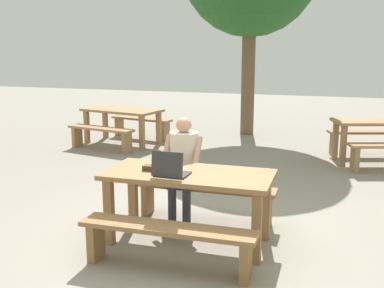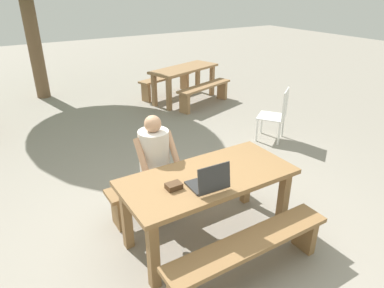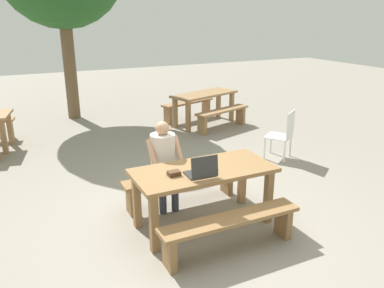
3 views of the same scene
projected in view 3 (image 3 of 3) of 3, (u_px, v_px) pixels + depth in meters
name	position (u px, v px, depth m)	size (l,w,h in m)	color
ground_plane	(203.00, 224.00, 5.05)	(30.00, 30.00, 0.00)	gray
picnic_table_front	(203.00, 178.00, 4.84)	(1.76, 0.82, 0.77)	olive
bench_near	(231.00, 226.00, 4.37)	(1.69, 0.30, 0.43)	olive
bench_far	(181.00, 182.00, 5.52)	(1.69, 0.30, 0.43)	olive
laptop	(202.00, 171.00, 4.56)	(0.35, 0.31, 0.27)	#2D2D2D
small_pouch	(174.00, 173.00, 4.59)	(0.14, 0.11, 0.06)	#4C331E
person_seated	(164.00, 159.00, 5.25)	(0.45, 0.43, 1.24)	#333847
plastic_chair	(283.00, 134.00, 7.19)	(0.61, 0.61, 0.91)	white
picnic_table_rear	(204.00, 99.00, 9.42)	(1.80, 1.13, 0.77)	#9E754C
bench_rear_south	(222.00, 115.00, 9.09)	(1.54, 0.74, 0.47)	#9E754C
bench_rear_north	(188.00, 106.00, 9.93)	(1.54, 0.74, 0.47)	#9E754C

